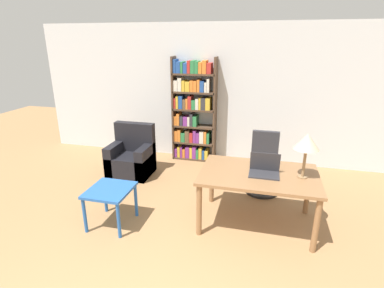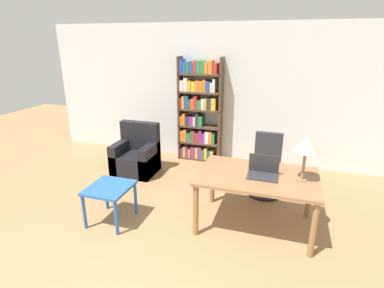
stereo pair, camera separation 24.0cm
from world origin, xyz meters
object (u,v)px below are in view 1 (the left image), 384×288
object	(u,v)px
laptop	(264,170)
armchair	(132,158)
desk	(258,179)
office_chair	(263,166)
table_lamp	(307,142)
bookshelf	(193,112)
side_table_blue	(110,195)

from	to	relation	value
laptop	armchair	world-z (taller)	laptop
desk	office_chair	size ratio (longest dim) A/B	1.52
armchair	laptop	bearing A→B (deg)	-24.84
desk	laptop	xyz separation A→B (m)	(0.06, -0.02, 0.15)
desk	table_lamp	distance (m)	0.77
bookshelf	side_table_blue	bearing A→B (deg)	-100.54
side_table_blue	armchair	bearing A→B (deg)	105.46
laptop	table_lamp	xyz separation A→B (m)	(0.47, 0.02, 0.40)
table_lamp	bookshelf	xyz separation A→B (m)	(-1.94, 2.08, -0.20)
table_lamp	side_table_blue	bearing A→B (deg)	-168.39
office_chair	armchair	distance (m)	2.38
desk	side_table_blue	distance (m)	1.96
office_chair	side_table_blue	size ratio (longest dim) A/B	1.69
table_lamp	office_chair	xyz separation A→B (m)	(-0.48, 1.00, -0.78)
side_table_blue	bookshelf	bearing A→B (deg)	79.46
office_chair	bookshelf	distance (m)	1.91
side_table_blue	bookshelf	world-z (taller)	bookshelf
table_lamp	office_chair	size ratio (longest dim) A/B	0.58
office_chair	side_table_blue	xyz separation A→B (m)	(-1.94, -1.50, 0.01)
armchair	bookshelf	xyz separation A→B (m)	(0.92, 1.00, 0.70)
armchair	desk	bearing A→B (deg)	-25.13
laptop	bookshelf	world-z (taller)	bookshelf
armchair	bookshelf	world-z (taller)	bookshelf
office_chair	side_table_blue	world-z (taller)	office_chair
table_lamp	office_chair	world-z (taller)	table_lamp
desk	office_chair	world-z (taller)	office_chair
office_chair	desk	bearing A→B (deg)	-93.18
desk	armchair	xyz separation A→B (m)	(-2.32, 1.09, -0.35)
desk	bookshelf	world-z (taller)	bookshelf
desk	armchair	distance (m)	2.59
laptop	bookshelf	size ratio (longest dim) A/B	0.18
table_lamp	bookshelf	bearing A→B (deg)	132.98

